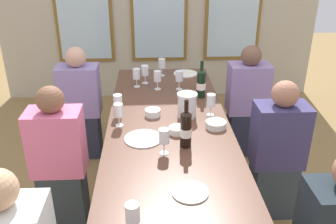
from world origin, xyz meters
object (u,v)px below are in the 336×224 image
Objects in this scene: wine_glass_5 at (164,137)px; wine_glass_7 at (179,77)px; metal_pitcher at (187,105)px; wine_glass_1 at (211,101)px; wine_glass_10 at (145,71)px; seated_person_5 at (276,154)px; seated_person_3 at (247,104)px; white_plate_1 at (143,139)px; tasting_bowl_2 at (177,130)px; wine_glass_0 at (157,77)px; white_plate_0 at (190,192)px; seated_person_4 at (59,162)px; wine_glass_6 at (162,64)px; tasting_bowl_3 at (153,113)px; wine_glass_2 at (118,111)px; white_plate_2 at (186,74)px; wine_glass_4 at (118,102)px; tasting_bowl_1 at (216,124)px; seated_person_2 at (81,106)px; wine_glass_3 at (136,75)px; wine_glass_8 at (133,215)px; dining_table at (170,142)px; wine_bottle_1 at (201,83)px; wine_bottle_0 at (186,129)px.

wine_glass_5 is 1.00× the size of wine_glass_7.
wine_glass_5 is at bearing -110.45° from metal_pitcher.
wine_glass_10 is at bearing 125.19° from wine_glass_1.
seated_person_3 is at bearing 90.00° from seated_person_5.
white_plate_1 is at bearing -134.28° from seated_person_3.
metal_pitcher is 1.09× the size of wine_glass_10.
wine_glass_0 is (-0.12, 0.84, 0.09)m from tasting_bowl_2.
seated_person_4 reaches higher than white_plate_0.
wine_glass_10 reaches higher than tasting_bowl_2.
wine_glass_6 reaches higher than tasting_bowl_2.
metal_pitcher is 1.09× the size of wine_glass_0.
metal_pitcher is 1.56× the size of tasting_bowl_3.
tasting_bowl_2 is 0.78m from seated_person_5.
white_plate_2 is at bearing 61.75° from wine_glass_2.
wine_glass_4 reaches higher than white_plate_1.
metal_pitcher reaches higher than tasting_bowl_1.
tasting_bowl_3 is at bearing -44.69° from seated_person_2.
wine_glass_1 is at bearing 150.97° from seated_person_5.
wine_glass_3 is 1.11m from seated_person_4.
wine_glass_3 is 1.20m from wine_glass_5.
seated_person_4 is at bearing 120.60° from wine_glass_8.
tasting_bowl_3 is (0.07, 0.37, 0.02)m from white_plate_1.
wine_glass_8 reaches higher than dining_table.
white_plate_0 is 1.16× the size of wine_glass_4.
wine_glass_6 and wine_glass_7 have the same top height.
wine_glass_6 is (-0.07, 1.21, 0.09)m from tasting_bowl_2.
metal_pitcher reaches higher than wine_glass_5.
seated_person_4 is (-0.69, -0.29, -0.24)m from tasting_bowl_3.
wine_glass_2 is at bearing -142.76° from wine_bottle_1.
white_plate_1 is at bearing -162.91° from dining_table.
wine_glass_6 is 0.16× the size of seated_person_5.
wine_glass_4 is (-0.45, 0.99, 0.11)m from white_plate_0.
tasting_bowl_1 is (0.34, 0.09, 0.09)m from dining_table.
seated_person_2 is (-0.90, 1.15, -0.34)m from wine_bottle_0.
wine_bottle_1 reaches higher than wine_glass_10.
tasting_bowl_3 is 0.70× the size of wine_glass_1.
tasting_bowl_1 is 0.86× the size of wine_glass_8.
seated_person_3 is (0.50, 0.29, -0.34)m from wine_bottle_1.
wine_glass_5 is (-0.28, -1.51, 0.11)m from white_plate_2.
white_plate_2 reaches higher than dining_table.
tasting_bowl_2 is 0.54m from wine_glass_4.
wine_bottle_0 is 1.02× the size of wine_bottle_1.
seated_person_2 is 1.60m from seated_person_3.
tasting_bowl_2 is 0.86m from wine_glass_0.
wine_bottle_0 is at bearing -20.46° from white_plate_1.
white_plate_1 is 2.17× the size of tasting_bowl_2.
seated_person_3 reaches higher than wine_glass_7.
dining_table is at bearing -50.98° from seated_person_2.
white_plate_1 is 1.50× the size of wine_glass_4.
wine_glass_10 is (-0.52, 0.93, 0.10)m from tasting_bowl_1.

